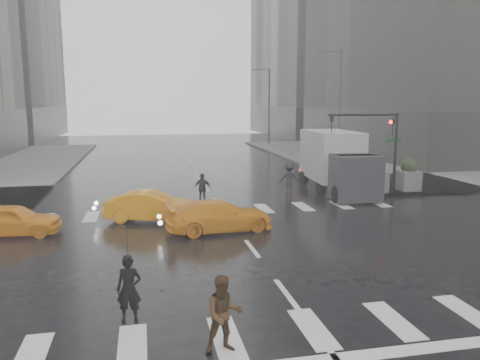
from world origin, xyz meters
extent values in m
plane|color=black|center=(0.00, 0.00, 0.00)|extent=(120.00, 120.00, 0.00)
cube|color=slate|center=(19.50, 17.50, 0.07)|extent=(35.00, 35.00, 0.15)
cube|color=#2A2825|center=(29.00, 27.00, 2.20)|extent=(26.05, 26.05, 4.40)
cube|color=#ACA395|center=(29.00, 56.00, 18.00)|extent=(26.00, 26.00, 36.00)
cube|color=#2A2825|center=(29.00, 56.00, 2.20)|extent=(26.05, 26.05, 4.40)
cylinder|color=black|center=(10.00, 8.00, 2.25)|extent=(0.16, 0.16, 4.50)
cylinder|color=black|center=(8.00, 8.00, 4.40)|extent=(4.00, 0.12, 0.12)
imported|color=black|center=(9.75, 8.00, 3.70)|extent=(0.16, 0.20, 1.00)
imported|color=black|center=(6.20, 8.00, 3.90)|extent=(0.16, 0.20, 1.00)
sphere|color=#FF190C|center=(9.65, 8.00, 4.00)|extent=(0.20, 0.20, 0.20)
cube|color=#0C561B|center=(10.00, 8.30, 3.00)|extent=(0.90, 0.03, 0.22)
cylinder|color=#59595B|center=(11.00, 18.00, 4.50)|extent=(0.20, 0.20, 9.00)
cylinder|color=#59595B|center=(10.10, 18.00, 8.80)|extent=(1.80, 0.12, 0.12)
cube|color=#59595B|center=(9.20, 18.00, 8.70)|extent=(0.50, 0.22, 0.15)
cylinder|color=#59595B|center=(11.00, 38.00, 4.50)|extent=(0.20, 0.20, 9.00)
cylinder|color=#59595B|center=(10.10, 38.00, 8.80)|extent=(1.80, 0.12, 0.12)
cube|color=#59595B|center=(9.20, 38.00, 8.70)|extent=(0.50, 0.22, 0.15)
cube|color=slate|center=(7.00, 8.20, 0.70)|extent=(1.10, 1.10, 1.10)
sphere|color=black|center=(7.00, 8.20, 1.50)|extent=(0.90, 0.90, 0.90)
cube|color=slate|center=(9.00, 8.20, 0.70)|extent=(1.10, 1.10, 1.10)
sphere|color=black|center=(9.00, 8.20, 1.50)|extent=(0.90, 0.90, 0.90)
cube|color=slate|center=(11.00, 8.20, 0.70)|extent=(1.10, 1.10, 1.10)
sphere|color=black|center=(11.00, 8.20, 1.50)|extent=(0.90, 0.90, 0.90)
imported|color=black|center=(-4.07, -4.78, 0.80)|extent=(0.65, 0.49, 1.60)
imported|color=black|center=(-4.07, -4.78, 1.99)|extent=(1.13, 1.14, 0.88)
imported|color=#3F2A16|center=(-2.14, -6.54, 0.81)|extent=(0.81, 0.64, 1.63)
imported|color=black|center=(-0.73, 7.82, 0.77)|extent=(0.99, 0.71, 1.54)
imported|color=black|center=(4.29, 9.18, 0.88)|extent=(1.25, 0.86, 1.76)
imported|color=#FF980D|center=(-8.65, 3.53, 0.61)|extent=(3.67, 1.70, 1.22)
imported|color=#FF980D|center=(-3.33, 4.69, 0.65)|extent=(4.16, 2.31, 1.30)
imported|color=#FF980D|center=(-0.75, 2.52, 0.62)|extent=(3.94, 2.16, 1.24)
cube|color=silver|center=(6.99, 9.79, 2.07)|extent=(2.43, 4.66, 2.73)
cube|color=#2E2E33|center=(6.99, 6.56, 1.27)|extent=(2.33, 1.82, 2.33)
cube|color=black|center=(6.99, 6.56, 1.97)|extent=(2.02, 0.91, 0.91)
cylinder|color=black|center=(5.93, 6.35, 0.46)|extent=(0.28, 0.91, 0.91)
cylinder|color=black|center=(8.06, 6.35, 0.46)|extent=(0.28, 0.91, 0.91)
cylinder|color=black|center=(5.93, 8.58, 0.46)|extent=(0.28, 0.91, 0.91)
cylinder|color=black|center=(8.06, 8.58, 0.46)|extent=(0.28, 0.91, 0.91)
cylinder|color=black|center=(5.93, 11.41, 0.46)|extent=(0.28, 0.91, 0.91)
cylinder|color=black|center=(8.06, 11.41, 0.46)|extent=(0.28, 0.91, 0.91)
camera|label=1|loc=(-3.65, -15.35, 5.07)|focal=35.00mm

